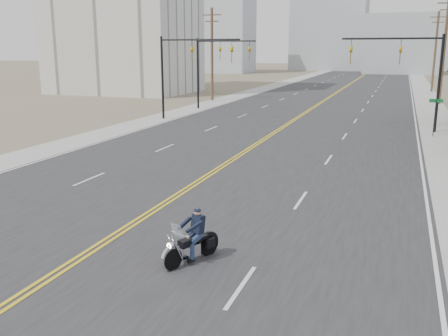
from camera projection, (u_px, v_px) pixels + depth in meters
road at (342, 89)px, 74.95m from camera, size 20.00×200.00×0.01m
sidewalk_left at (268, 87)px, 78.68m from camera, size 3.00×200.00×0.01m
sidewalk_right at (424, 91)px, 71.22m from camera, size 3.00×200.00×0.01m
traffic_mast_left at (184, 61)px, 41.87m from camera, size 7.10×0.26×7.00m
traffic_mast_right at (411, 63)px, 36.05m from camera, size 7.10×0.26×7.00m
traffic_mast_far at (213, 60)px, 49.33m from camera, size 6.10×0.26×7.00m
street_sign at (435, 111)px, 34.36m from camera, size 0.90×0.06×2.62m
utility_pole_d at (444, 49)px, 53.91m from camera, size 2.20×0.30×11.50m
utility_pole_e at (435, 50)px, 69.55m from camera, size 2.20×0.30×11.00m
utility_pole_left at (212, 53)px, 57.56m from camera, size 2.20×0.30×10.50m
haze_bldg_a at (223, 28)px, 124.98m from camera, size 14.00×12.00×22.00m
haze_bldg_b at (403, 44)px, 121.13m from camera, size 18.00×14.00×14.00m
haze_bldg_d at (330, 23)px, 139.97m from camera, size 20.00×15.00×26.00m
haze_bldg_f at (192, 41)px, 144.29m from camera, size 12.00×12.00×16.00m
motorcyclist at (191, 237)px, 14.19m from camera, size 1.59×2.18×1.56m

